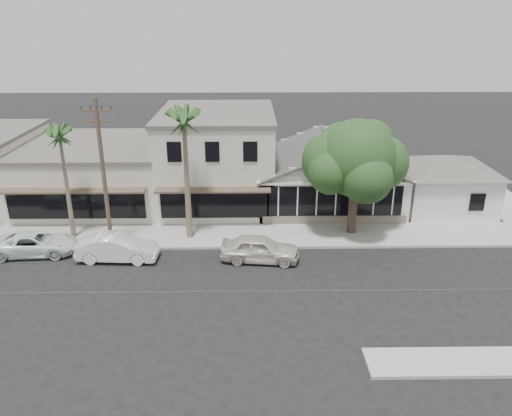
{
  "coord_description": "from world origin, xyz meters",
  "views": [
    {
      "loc": [
        -0.68,
        -22.16,
        13.16
      ],
      "look_at": [
        -0.27,
        6.0,
        2.23
      ],
      "focal_mm": 35.0,
      "sensor_mm": 36.0,
      "label": 1
    }
  ],
  "objects_px": {
    "car_0": "(260,248)",
    "car_1": "(117,248)",
    "shade_tree": "(355,160)",
    "utility_pole": "(103,172)",
    "car_2": "(35,244)"
  },
  "relations": [
    {
      "from": "car_0",
      "to": "car_1",
      "type": "height_order",
      "value": "car_0"
    },
    {
      "from": "car_0",
      "to": "car_1",
      "type": "relative_size",
      "value": 0.97
    },
    {
      "from": "utility_pole",
      "to": "car_2",
      "type": "bearing_deg",
      "value": -170.22
    },
    {
      "from": "car_0",
      "to": "shade_tree",
      "type": "xyz_separation_m",
      "value": [
        5.88,
        3.86,
        4.12
      ]
    },
    {
      "from": "car_1",
      "to": "shade_tree",
      "type": "xyz_separation_m",
      "value": [
        14.02,
        3.65,
        4.13
      ]
    },
    {
      "from": "shade_tree",
      "to": "car_0",
      "type": "bearing_deg",
      "value": -146.72
    },
    {
      "from": "utility_pole",
      "to": "car_1",
      "type": "bearing_deg",
      "value": -63.83
    },
    {
      "from": "car_2",
      "to": "shade_tree",
      "type": "relative_size",
      "value": 0.64
    },
    {
      "from": "utility_pole",
      "to": "shade_tree",
      "type": "relative_size",
      "value": 1.21
    },
    {
      "from": "car_1",
      "to": "car_2",
      "type": "relative_size",
      "value": 0.97
    },
    {
      "from": "car_0",
      "to": "shade_tree",
      "type": "height_order",
      "value": "shade_tree"
    },
    {
      "from": "car_0",
      "to": "car_1",
      "type": "distance_m",
      "value": 8.14
    },
    {
      "from": "car_2",
      "to": "car_1",
      "type": "bearing_deg",
      "value": -103.48
    },
    {
      "from": "car_0",
      "to": "shade_tree",
      "type": "distance_m",
      "value": 8.15
    },
    {
      "from": "utility_pole",
      "to": "car_2",
      "type": "xyz_separation_m",
      "value": [
        -4.22,
        -0.73,
        -4.13
      ]
    }
  ]
}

